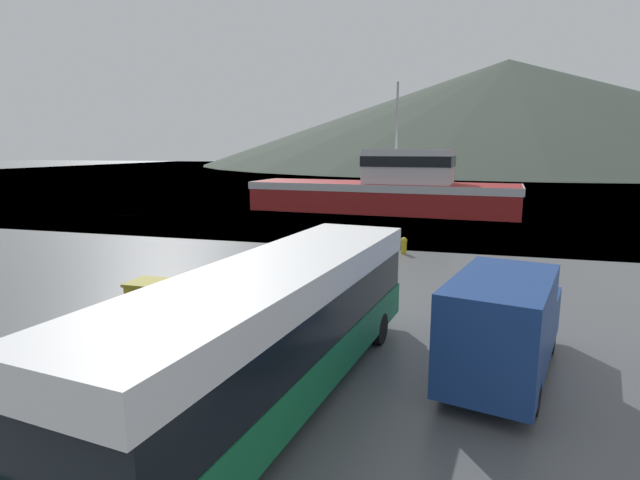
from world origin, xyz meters
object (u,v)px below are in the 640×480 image
at_px(delivery_van, 504,323).
at_px(storage_bin, 149,295).
at_px(tour_bus, 278,323).
at_px(fishing_boat, 387,189).

bearing_deg(delivery_van, storage_bin, -177.34).
relative_size(tour_bus, fishing_boat, 0.49).
height_order(tour_bus, fishing_boat, fishing_boat).
bearing_deg(tour_bus, fishing_boat, 101.56).
xyz_separation_m(tour_bus, delivery_van, (4.84, 2.51, -0.39)).
distance_m(tour_bus, delivery_van, 5.47).
distance_m(delivery_van, storage_bin, 11.65).
relative_size(delivery_van, fishing_boat, 0.26).
relative_size(fishing_boat, storage_bin, 18.08).
xyz_separation_m(delivery_van, storage_bin, (-11.40, 2.23, -0.86)).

